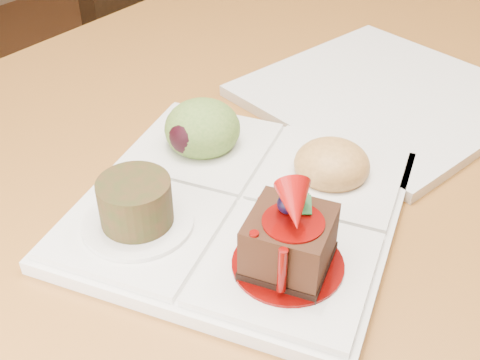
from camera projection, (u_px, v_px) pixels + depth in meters
The scene contains 3 objects.
chair_left at pixel (197, 29), 1.31m from camera, with size 0.48×0.48×0.97m.
sampler_plate at pixel (240, 191), 0.50m from camera, with size 0.31×0.31×0.10m.
second_plate at pixel (385, 96), 0.66m from camera, with size 0.26×0.26×0.01m, color silver.
Camera 1 is at (0.16, -0.86, 1.08)m, focal length 45.00 mm.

